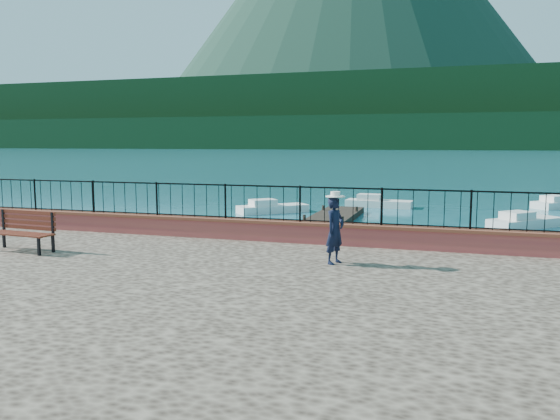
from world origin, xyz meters
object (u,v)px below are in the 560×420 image
Objects in this scene: boat_4 at (379,201)px; boat_0 at (191,232)px; boat_3 at (273,206)px; boat_1 at (393,239)px; park_bench at (22,239)px; person at (335,230)px; boat_2 at (525,219)px; boat_5 at (559,201)px.

boat_0 is at bearing -108.26° from boat_4.
boat_3 is (0.28, 9.57, 0.00)m from boat_0.
boat_0 and boat_1 have the same top height.
person reaches higher than park_bench.
boat_4 is (-7.50, 6.03, 0.00)m from boat_2.
boat_2 is 1.08× the size of boat_5.
park_bench reaches higher than boat_3.
boat_0 and boat_3 have the same top height.
boat_1 and boat_3 have the same top height.
boat_1 is at bearing 9.88° from boat_0.
park_bench is at bearing -101.70° from boat_4.
person is 16.50m from boat_2.
boat_4 is at bearing 93.56° from boat_1.
park_bench reaches higher than boat_4.
boat_4 is at bearing -1.66° from boat_3.
boat_1 is at bearing -90.91° from boat_3.
boat_1 is 0.96× the size of boat_4.
boat_3 is (-7.55, 8.89, 0.00)m from boat_1.
boat_5 is (15.78, 7.23, 0.00)m from boat_3.
boat_1 is at bearing -76.99° from boat_4.
boat_4 is (6.17, 22.36, -1.10)m from park_bench.
person is 0.38× the size of boat_4.
boat_2 is (5.84, 15.36, -1.56)m from person.
boat_4 is at bearing 26.70° from person.
boat_1 and boat_2 have the same top height.
boat_4 is at bearing 151.85° from boat_5.
boat_0 is 23.24m from boat_5.
boat_5 is (16.06, 16.80, 0.00)m from boat_0.
person is 10.50m from boat_0.
person is at bearing -99.47° from boat_1.
boat_3 is 6.97m from boat_4.
boat_1 is at bearing 51.64° from park_bench.
person is 8.22m from boat_1.
park_bench is 0.47× the size of boat_3.
boat_2 is at bearing 1.45° from person.
boat_5 is at bearing 61.02° from park_bench.
boat_1 is 18.10m from boat_5.
park_bench is 7.89m from person.
park_bench is at bearing -174.39° from boat_2.
boat_1 is at bearing 18.54° from person.
park_bench is 8.43m from boat_0.
boat_4 is at bearing 78.99° from park_bench.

